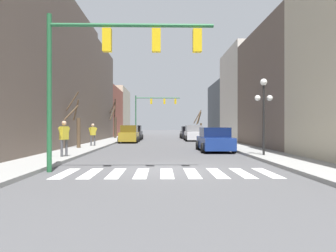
{
  "coord_description": "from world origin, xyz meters",
  "views": [
    {
      "loc": [
        -0.19,
        -12.6,
        1.69
      ],
      "look_at": [
        0.45,
        19.17,
        1.67
      ],
      "focal_mm": 35.0,
      "sensor_mm": 36.0,
      "label": 1
    }
  ],
  "objects_px": {
    "car_parked_right_far": "(129,135)",
    "pedestrian_on_right_sidewalk": "(93,133)",
    "car_parked_left_far": "(193,134)",
    "street_tree_right_far": "(200,125)",
    "street_tree_left_mid": "(77,126)",
    "traffic_signal_near": "(112,56)",
    "traffic_signal_far": "(152,106)",
    "car_parked_left_mid": "(188,133)",
    "street_tree_left_near": "(115,122)",
    "street_lamp_right_corner": "(264,101)",
    "pedestrian_near_right_corner": "(64,135)",
    "car_at_intersection": "(215,140)",
    "car_parked_right_near": "(134,133)"
  },
  "relations": [
    {
      "from": "car_parked_right_far",
      "to": "pedestrian_on_right_sidewalk",
      "type": "xyz_separation_m",
      "value": [
        -2.07,
        -7.66,
        0.35
      ]
    },
    {
      "from": "car_parked_left_far",
      "to": "car_parked_right_far",
      "type": "relative_size",
      "value": 1.07
    },
    {
      "from": "car_parked_right_far",
      "to": "street_tree_right_far",
      "type": "relative_size",
      "value": 1.15
    },
    {
      "from": "pedestrian_on_right_sidewalk",
      "to": "street_tree_left_mid",
      "type": "relative_size",
      "value": 0.43
    },
    {
      "from": "traffic_signal_near",
      "to": "car_parked_right_far",
      "type": "relative_size",
      "value": 1.41
    },
    {
      "from": "street_tree_left_mid",
      "to": "car_parked_right_far",
      "type": "bearing_deg",
      "value": 74.76
    },
    {
      "from": "traffic_signal_far",
      "to": "pedestrian_on_right_sidewalk",
      "type": "height_order",
      "value": "traffic_signal_far"
    },
    {
      "from": "traffic_signal_near",
      "to": "car_parked_left_mid",
      "type": "xyz_separation_m",
      "value": [
        5.38,
        31.82,
        -3.51
      ]
    },
    {
      "from": "pedestrian_on_right_sidewalk",
      "to": "street_tree_right_far",
      "type": "relative_size",
      "value": 0.46
    },
    {
      "from": "car_parked_right_far",
      "to": "street_tree_left_near",
      "type": "xyz_separation_m",
      "value": [
        -2.79,
        9.1,
        1.41
      ]
    },
    {
      "from": "car_parked_left_far",
      "to": "street_lamp_right_corner",
      "type": "bearing_deg",
      "value": -174.8
    },
    {
      "from": "street_tree_right_far",
      "to": "street_lamp_right_corner",
      "type": "bearing_deg",
      "value": -89.91
    },
    {
      "from": "pedestrian_on_right_sidewalk",
      "to": "street_lamp_right_corner",
      "type": "bearing_deg",
      "value": 104.35
    },
    {
      "from": "pedestrian_near_right_corner",
      "to": "pedestrian_on_right_sidewalk",
      "type": "bearing_deg",
      "value": 31.89
    },
    {
      "from": "car_at_intersection",
      "to": "pedestrian_on_right_sidewalk",
      "type": "distance_m",
      "value": 9.62
    },
    {
      "from": "car_parked_left_mid",
      "to": "pedestrian_on_right_sidewalk",
      "type": "distance_m",
      "value": 20.44
    },
    {
      "from": "traffic_signal_far",
      "to": "street_tree_left_mid",
      "type": "bearing_deg",
      "value": -98.67
    },
    {
      "from": "street_lamp_right_corner",
      "to": "pedestrian_near_right_corner",
      "type": "bearing_deg",
      "value": -176.67
    },
    {
      "from": "street_lamp_right_corner",
      "to": "street_tree_left_mid",
      "type": "distance_m",
      "value": 12.9
    },
    {
      "from": "car_parked_right_near",
      "to": "street_tree_left_mid",
      "type": "distance_m",
      "value": 16.51
    },
    {
      "from": "traffic_signal_near",
      "to": "car_at_intersection",
      "type": "bearing_deg",
      "value": 61.02
    },
    {
      "from": "car_parked_right_far",
      "to": "pedestrian_on_right_sidewalk",
      "type": "height_order",
      "value": "pedestrian_on_right_sidewalk"
    },
    {
      "from": "car_at_intersection",
      "to": "street_tree_left_mid",
      "type": "relative_size",
      "value": 1.19
    },
    {
      "from": "traffic_signal_far",
      "to": "street_tree_left_mid",
      "type": "distance_m",
      "value": 29.78
    },
    {
      "from": "car_parked_left_mid",
      "to": "car_at_intersection",
      "type": "distance_m",
      "value": 22.17
    },
    {
      "from": "car_parked_left_mid",
      "to": "street_tree_right_far",
      "type": "relative_size",
      "value": 1.24
    },
    {
      "from": "traffic_signal_near",
      "to": "street_tree_left_near",
      "type": "xyz_separation_m",
      "value": [
        -4.23,
        30.17,
        -2.05
      ]
    },
    {
      "from": "street_lamp_right_corner",
      "to": "car_at_intersection",
      "type": "xyz_separation_m",
      "value": [
        -1.85,
        4.56,
        -2.26
      ]
    },
    {
      "from": "car_parked_right_far",
      "to": "street_tree_left_mid",
      "type": "bearing_deg",
      "value": 164.76
    },
    {
      "from": "traffic_signal_near",
      "to": "street_tree_left_mid",
      "type": "bearing_deg",
      "value": 110.56
    },
    {
      "from": "car_at_intersection",
      "to": "pedestrian_on_right_sidewalk",
      "type": "bearing_deg",
      "value": 66.91
    },
    {
      "from": "pedestrian_near_right_corner",
      "to": "street_tree_right_far",
      "type": "bearing_deg",
      "value": 9.54
    },
    {
      "from": "street_lamp_right_corner",
      "to": "street_tree_right_far",
      "type": "xyz_separation_m",
      "value": [
        -0.04,
        28.09,
        -1.16
      ]
    },
    {
      "from": "street_tree_right_far",
      "to": "traffic_signal_far",
      "type": "bearing_deg",
      "value": 133.67
    },
    {
      "from": "car_parked_right_near",
      "to": "street_tree_right_far",
      "type": "distance_m",
      "value": 10.43
    },
    {
      "from": "car_parked_left_far",
      "to": "pedestrian_near_right_corner",
      "type": "relative_size",
      "value": 2.58
    },
    {
      "from": "traffic_signal_near",
      "to": "traffic_signal_far",
      "type": "distance_m",
      "value": 40.36
    },
    {
      "from": "traffic_signal_near",
      "to": "pedestrian_on_right_sidewalk",
      "type": "xyz_separation_m",
      "value": [
        -3.5,
        13.42,
        -3.1
      ]
    },
    {
      "from": "street_tree_left_mid",
      "to": "car_parked_left_far",
      "type": "bearing_deg",
      "value": 54.92
    },
    {
      "from": "car_at_intersection",
      "to": "street_tree_left_near",
      "type": "bearing_deg",
      "value": 24.99
    },
    {
      "from": "car_at_intersection",
      "to": "street_tree_left_mid",
      "type": "xyz_separation_m",
      "value": [
        -9.5,
        1.44,
        0.94
      ]
    },
    {
      "from": "car_parked_left_mid",
      "to": "car_parked_right_near",
      "type": "height_order",
      "value": "car_parked_right_near"
    },
    {
      "from": "pedestrian_near_right_corner",
      "to": "street_tree_left_mid",
      "type": "bearing_deg",
      "value": 38.47
    },
    {
      "from": "street_lamp_right_corner",
      "to": "street_tree_left_mid",
      "type": "height_order",
      "value": "street_lamp_right_corner"
    },
    {
      "from": "traffic_signal_near",
      "to": "car_parked_left_far",
      "type": "relative_size",
      "value": 1.32
    },
    {
      "from": "traffic_signal_near",
      "to": "traffic_signal_far",
      "type": "relative_size",
      "value": 0.85
    },
    {
      "from": "street_lamp_right_corner",
      "to": "pedestrian_on_right_sidewalk",
      "type": "xyz_separation_m",
      "value": [
        -10.7,
        8.33,
        -1.85
      ]
    },
    {
      "from": "street_tree_left_near",
      "to": "street_tree_right_far",
      "type": "bearing_deg",
      "value": 14.83
    },
    {
      "from": "traffic_signal_near",
      "to": "street_tree_left_near",
      "type": "bearing_deg",
      "value": 97.97
    },
    {
      "from": "traffic_signal_far",
      "to": "street_tree_left_mid",
      "type": "height_order",
      "value": "traffic_signal_far"
    }
  ]
}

